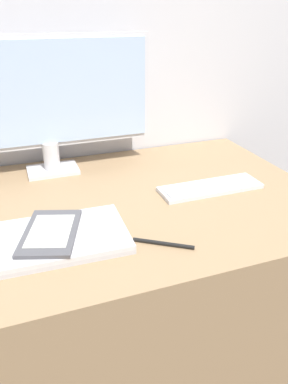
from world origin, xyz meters
The scene contains 7 objects.
wall_back centered at (0.00, 0.58, 1.20)m, with size 3.60×0.05×2.40m.
desk centered at (0.00, 0.17, 0.38)m, with size 1.26×0.75×0.75m.
monitor centered at (-0.09, 0.44, 0.99)m, with size 0.67×0.11×0.42m.
keyboard centered at (0.33, 0.14, 0.76)m, with size 0.31×0.10×0.01m.
laptop centered at (-0.14, 0.02, 0.76)m, with size 0.32×0.21×0.02m.
ereader centered at (-0.15, 0.02, 0.78)m, with size 0.17×0.22×0.01m.
pen centered at (0.09, -0.08, 0.76)m, with size 0.12×0.09×0.01m.
Camera 1 is at (-0.20, -0.73, 1.24)m, focal length 35.00 mm.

